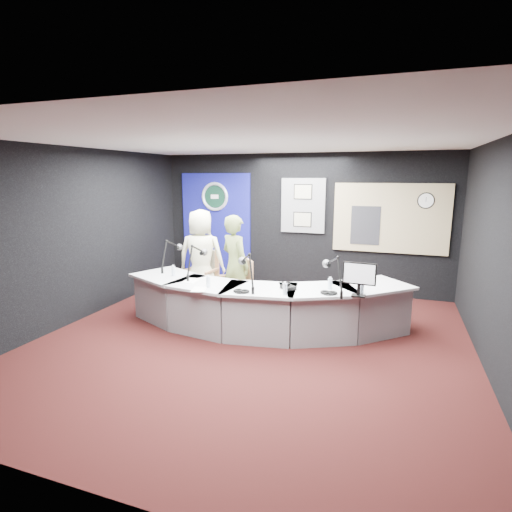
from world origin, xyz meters
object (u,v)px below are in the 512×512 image
(armchair_left, at_px, (202,276))
(person_woman, at_px, (235,265))
(broadcast_desk, at_px, (260,305))
(armchair_right, at_px, (235,289))
(person_man, at_px, (201,257))

(armchair_left, bearing_deg, person_woman, -17.51)
(broadcast_desk, bearing_deg, person_woman, 140.55)
(broadcast_desk, height_order, person_woman, person_woman)
(armchair_left, xyz_separation_m, person_woman, (0.84, -0.40, 0.35))
(armchair_left, relative_size, armchair_right, 1.15)
(broadcast_desk, xyz_separation_m, armchair_left, (-1.45, 0.90, 0.14))
(person_woman, bearing_deg, person_man, 6.41)
(armchair_right, bearing_deg, person_man, -154.49)
(armchair_left, xyz_separation_m, person_man, (0.00, 0.00, 0.37))
(broadcast_desk, bearing_deg, person_man, 148.22)
(person_woman, bearing_deg, broadcast_desk, 172.21)
(armchair_left, height_order, armchair_right, armchair_left)
(armchair_left, xyz_separation_m, armchair_right, (0.84, -0.40, -0.07))
(broadcast_desk, distance_m, person_woman, 0.93)
(armchair_left, relative_size, person_man, 0.58)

